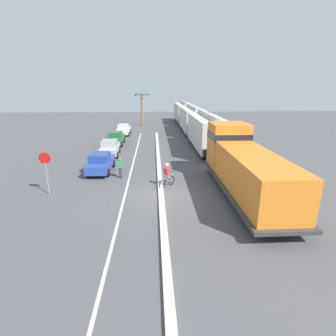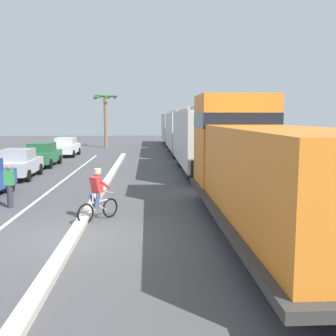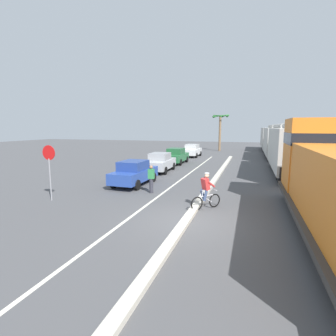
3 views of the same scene
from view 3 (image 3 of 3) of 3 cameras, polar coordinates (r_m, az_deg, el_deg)
ground_plane at (r=10.93m, az=4.16°, el=-11.40°), size 120.00×120.00×0.00m
median_curb at (r=16.57m, az=9.00°, el=-4.15°), size 0.36×36.00×0.16m
lane_stripe at (r=17.10m, az=0.99°, el=-3.91°), size 0.14×36.00×0.01m
hopper_car_lead at (r=23.06m, az=25.28°, el=3.77°), size 2.90×10.60×4.18m
hopper_car_middle at (r=34.57m, az=22.77°, el=5.35°), size 2.90×10.60×4.18m
hopper_car_trailing at (r=46.13m, az=21.51°, el=6.13°), size 2.90×10.60×4.18m
parked_car_blue at (r=17.40m, az=-7.37°, el=-1.03°), size 1.92×4.24×1.62m
parked_car_silver at (r=22.45m, az=-1.69°, el=1.27°), size 1.93×4.25×1.62m
parked_car_green at (r=27.50m, az=1.80°, el=2.66°), size 1.88×4.22×1.62m
parked_car_white at (r=34.12m, az=5.30°, el=3.84°), size 1.87×4.22×1.62m
cyclist at (r=12.29m, az=8.23°, el=-5.19°), size 1.19×1.31×1.71m
stop_sign at (r=14.71m, az=-24.43°, el=1.20°), size 0.76×0.08×2.88m
palm_tree_near at (r=43.05m, az=11.32°, el=9.62°), size 2.72×2.79×5.92m
pedestrian_by_cars at (r=15.15m, az=-3.67°, el=-2.33°), size 0.34×0.22×1.62m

